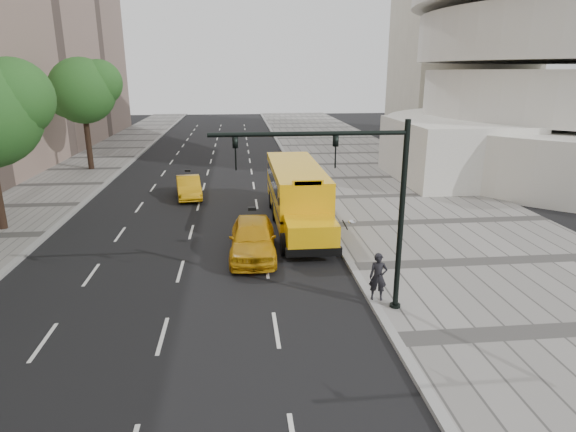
{
  "coord_description": "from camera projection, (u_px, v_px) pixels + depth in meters",
  "views": [
    {
      "loc": [
        1.48,
        -23.39,
        7.78
      ],
      "look_at": [
        3.5,
        -4.0,
        1.9
      ],
      "focal_mm": 30.0,
      "sensor_mm": 36.0,
      "label": 1
    }
  ],
  "objects": [
    {
      "name": "ground",
      "position": [
        211.0,
        231.0,
        24.37
      ],
      "size": [
        140.0,
        140.0,
        0.0
      ],
      "primitive_type": "plane",
      "color": "black",
      "rests_on": "ground"
    },
    {
      "name": "sidewalk_museum",
      "position": [
        439.0,
        222.0,
        25.54
      ],
      "size": [
        12.0,
        140.0,
        0.15
      ],
      "primitive_type": "cube",
      "color": "gray",
      "rests_on": "ground"
    },
    {
      "name": "curb_museum",
      "position": [
        328.0,
        226.0,
        24.95
      ],
      "size": [
        0.3,
        140.0,
        0.15
      ],
      "primitive_type": "cube",
      "color": "gray",
      "rests_on": "ground"
    },
    {
      "name": "pedestrian",
      "position": [
        378.0,
        277.0,
        16.55
      ],
      "size": [
        0.69,
        0.53,
        1.69
      ],
      "primitive_type": "imported",
      "rotation": [
        0.0,
        0.0,
        -0.23
      ],
      "color": "black",
      "rests_on": "sidewalk_museum"
    },
    {
      "name": "traffic_signal",
      "position": [
        359.0,
        195.0,
        14.97
      ],
      "size": [
        6.18,
        0.36,
        6.4
      ],
      "color": "black",
      "rests_on": "ground"
    },
    {
      "name": "curb_far",
      "position": [
        47.0,
        235.0,
        23.56
      ],
      "size": [
        0.3,
        140.0,
        0.15
      ],
      "primitive_type": "cube",
      "color": "gray",
      "rests_on": "ground"
    },
    {
      "name": "school_bus",
      "position": [
        296.0,
        189.0,
        25.51
      ],
      "size": [
        2.96,
        11.56,
        3.19
      ],
      "color": "#F3AF0A",
      "rests_on": "ground"
    },
    {
      "name": "tree_c",
      "position": [
        83.0,
        90.0,
        37.5
      ],
      "size": [
        5.71,
        5.08,
        8.87
      ],
      "color": "black",
      "rests_on": "ground"
    },
    {
      "name": "taxi_near",
      "position": [
        253.0,
        238.0,
        20.87
      ],
      "size": [
        2.15,
        4.97,
        1.67
      ],
      "primitive_type": "imported",
      "rotation": [
        0.0,
        0.0,
        -0.04
      ],
      "color": "orange",
      "rests_on": "ground"
    },
    {
      "name": "guggenheim",
      "position": [
        562.0,
        0.0,
        40.99
      ],
      "size": [
        33.2,
        42.2,
        35.0
      ],
      "color": "white",
      "rests_on": "ground"
    },
    {
      "name": "taxi_far",
      "position": [
        189.0,
        187.0,
        30.73
      ],
      "size": [
        2.04,
        4.28,
        1.35
      ],
      "primitive_type": "imported",
      "rotation": [
        0.0,
        0.0,
        0.15
      ],
      "color": "orange",
      "rests_on": "ground"
    }
  ]
}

